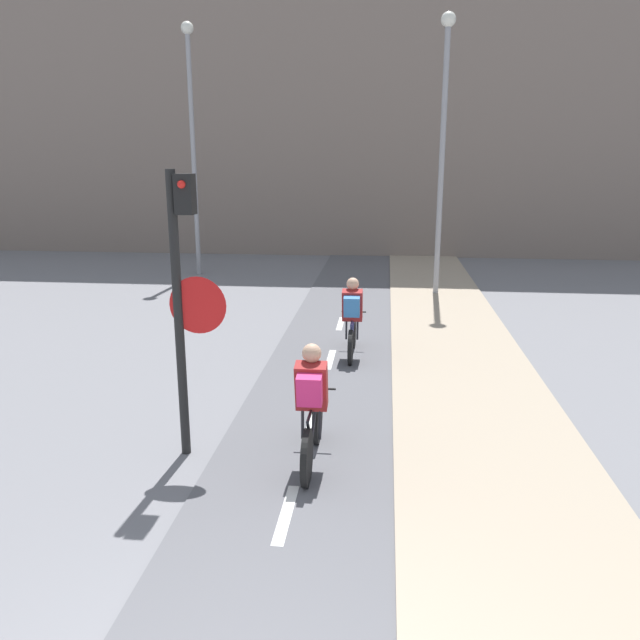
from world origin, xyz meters
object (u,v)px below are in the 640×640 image
Objects in this scene: cyclist_near at (312,408)px; cyclist_far at (352,319)px; traffic_light_pole at (184,286)px; street_lamp_sidewalk at (443,129)px; street_lamp_far at (192,126)px.

cyclist_near reaches higher than cyclist_far.
street_lamp_sidewalk reaches higher than traffic_light_pole.
street_lamp_far is at bearing 112.41° from cyclist_near.
cyclist_far is at bearing 86.74° from cyclist_near.
street_lamp_sidewalk is at bearing 69.29° from traffic_light_pole.
cyclist_near is (-2.14, -9.72, -3.49)m from street_lamp_sidewalk.
cyclist_near is at bearing -67.59° from street_lamp_far.
cyclist_far is (1.72, 4.02, -1.38)m from traffic_light_pole.
cyclist_far is at bearing -56.62° from street_lamp_far.
cyclist_far is (5.21, -7.91, -3.70)m from street_lamp_far.
traffic_light_pole is 12.64m from street_lamp_far.
street_lamp_far is 1.06× the size of street_lamp_sidewalk.
street_lamp_far is 10.17m from cyclist_far.
cyclist_far is (0.24, 4.15, -0.01)m from cyclist_near.
traffic_light_pole is 2.03m from cyclist_near.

